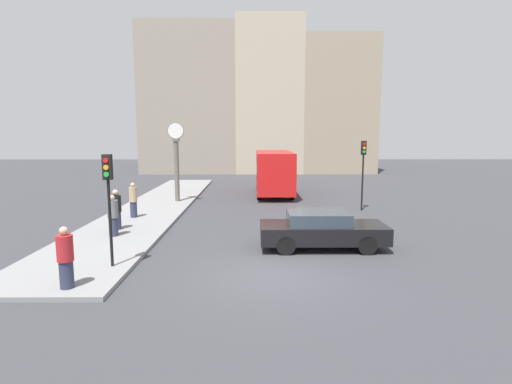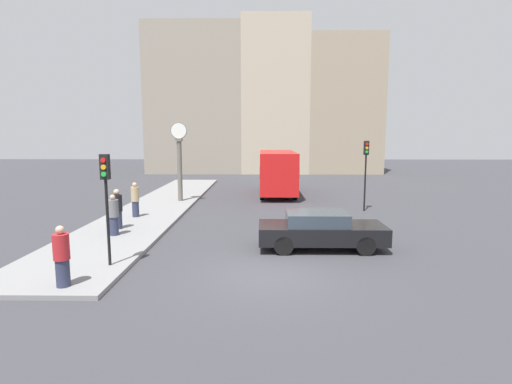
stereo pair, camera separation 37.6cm
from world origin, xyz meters
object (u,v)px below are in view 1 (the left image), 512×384
at_px(sedan_car, 322,229).
at_px(pedestrian_tan_coat, 133,200).
at_px(pedestrian_grey_jacket, 113,216).
at_px(traffic_light_near, 108,186).
at_px(bus_distant, 274,170).
at_px(pedestrian_black_jacket, 116,210).
at_px(traffic_light_far, 363,161).
at_px(pedestrian_red_top, 65,258).
at_px(street_clock, 176,161).

distance_m(sedan_car, pedestrian_tan_coat, 9.82).
height_order(sedan_car, pedestrian_grey_jacket, pedestrian_grey_jacket).
distance_m(traffic_light_near, pedestrian_grey_jacket, 4.30).
xyz_separation_m(sedan_car, traffic_light_near, (-6.87, -2.41, 1.90)).
bearing_deg(bus_distant, pedestrian_black_jacket, -123.10).
bearing_deg(traffic_light_far, bus_distant, 126.50).
bearing_deg(pedestrian_black_jacket, traffic_light_near, -72.92).
xyz_separation_m(bus_distant, pedestrian_tan_coat, (-7.35, -8.68, -0.73)).
bearing_deg(pedestrian_grey_jacket, traffic_light_near, -71.62).
relative_size(traffic_light_far, pedestrian_red_top, 2.33).
distance_m(pedestrian_grey_jacket, pedestrian_tan_coat, 3.73).
distance_m(traffic_light_far, pedestrian_grey_jacket, 13.32).
relative_size(sedan_car, street_clock, 0.96).
xyz_separation_m(bus_distant, traffic_light_far, (4.59, -6.20, 1.04)).
xyz_separation_m(sedan_car, pedestrian_black_jacket, (-8.38, 2.51, 0.27)).
bearing_deg(pedestrian_grey_jacket, sedan_car, -9.45).
height_order(traffic_light_near, pedestrian_red_top, traffic_light_near).
relative_size(pedestrian_grey_jacket, pedestrian_black_jacket, 0.96).
bearing_deg(pedestrian_tan_coat, pedestrian_grey_jacket, -85.54).
bearing_deg(sedan_car, pedestrian_black_jacket, 163.33).
height_order(sedan_car, pedestrian_tan_coat, pedestrian_tan_coat).
distance_m(pedestrian_grey_jacket, pedestrian_red_top, 5.59).
bearing_deg(pedestrian_red_top, pedestrian_grey_jacket, 97.05).
bearing_deg(sedan_car, pedestrian_grey_jacket, 170.55).
distance_m(traffic_light_far, pedestrian_tan_coat, 12.32).
height_order(sedan_car, pedestrian_black_jacket, pedestrian_black_jacket).
xyz_separation_m(pedestrian_grey_jacket, pedestrian_red_top, (0.69, -5.55, -0.00)).
bearing_deg(pedestrian_grey_jacket, bus_distant, 60.32).
xyz_separation_m(traffic_light_far, street_clock, (-10.72, 2.51, -0.16)).
bearing_deg(traffic_light_near, pedestrian_red_top, -107.58).
relative_size(traffic_light_far, street_clock, 0.80).
bearing_deg(traffic_light_near, street_clock, 91.49).
distance_m(bus_distant, pedestrian_black_jacket, 13.43).
bearing_deg(traffic_light_near, bus_distant, 70.22).
xyz_separation_m(pedestrian_grey_jacket, pedestrian_black_jacket, (-0.26, 1.16, 0.03)).
bearing_deg(pedestrian_red_top, street_clock, 89.03).
relative_size(pedestrian_red_top, pedestrian_tan_coat, 0.96).
relative_size(street_clock, pedestrian_tan_coat, 2.79).
bearing_deg(sedan_car, street_clock, 125.56).
bearing_deg(traffic_light_far, pedestrian_black_jacket, -157.09).
height_order(bus_distant, pedestrian_red_top, bus_distant).
relative_size(traffic_light_far, pedestrian_grey_jacket, 2.33).
relative_size(bus_distant, pedestrian_grey_jacket, 4.52).
distance_m(bus_distant, street_clock, 7.21).
bearing_deg(traffic_light_far, pedestrian_red_top, -133.04).
xyz_separation_m(street_clock, pedestrian_tan_coat, (-1.22, -4.99, -1.61)).
bearing_deg(street_clock, bus_distant, 31.01).
relative_size(bus_distant, pedestrian_red_top, 4.53).
distance_m(sedan_car, pedestrian_grey_jacket, 8.23).
bearing_deg(pedestrian_grey_jacket, pedestrian_tan_coat, 94.46).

